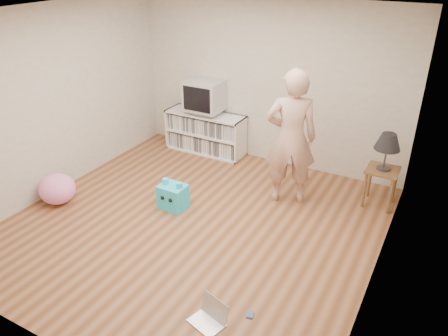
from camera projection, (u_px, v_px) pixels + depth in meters
ground at (194, 224)px, 5.69m from camera, size 4.50×4.50×0.00m
walls at (190, 131)px, 5.10m from camera, size 4.52×4.52×2.60m
ceiling at (186, 14)px, 4.50m from camera, size 4.50×4.50×0.01m
media_unit at (206, 132)px, 7.55m from camera, size 1.40×0.45×0.70m
dvd_deck at (205, 111)px, 7.37m from camera, size 0.45×0.35×0.07m
crt_tv at (205, 95)px, 7.23m from camera, size 0.60×0.53×0.50m
side_table at (381, 178)px, 5.93m from camera, size 0.42×0.42×0.55m
table_lamp at (388, 142)px, 5.69m from camera, size 0.34×0.34×0.52m
person at (291, 138)px, 5.81m from camera, size 0.81×0.69×1.89m
laptop at (210, 316)px, 4.19m from camera, size 0.39×0.34×0.23m
playing_cards at (250, 315)px, 4.27m from camera, size 0.08×0.10×0.02m
plush_blue at (173, 196)px, 5.96m from camera, size 0.37×0.32×0.42m
plush_pink at (57, 189)px, 6.07m from camera, size 0.53×0.53×0.42m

